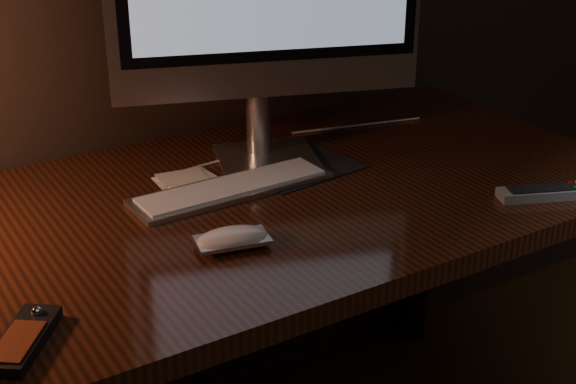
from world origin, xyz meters
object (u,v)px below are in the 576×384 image
desk (215,249)px  media_remote (23,339)px  tv_remote (545,192)px  mouse (232,241)px  keyboard (233,188)px

desk → media_remote: (-0.44, -0.32, 0.14)m
media_remote → tv_remote: size_ratio=0.83×
mouse → tv_remote: size_ratio=0.66×
media_remote → tv_remote: bearing=-55.2°
mouse → desk: bearing=83.5°
keyboard → tv_remote: 0.58m
keyboard → media_remote: 0.55m
desk → tv_remote: bearing=-35.1°
keyboard → tv_remote: size_ratio=2.18×
keyboard → desk: bearing=132.9°
tv_remote → desk: bearing=167.7°
media_remote → keyboard: bearing=-21.0°
desk → keyboard: size_ratio=4.07×
tv_remote → media_remote: bearing=-159.3°
tv_remote → keyboard: bearing=168.4°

